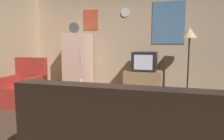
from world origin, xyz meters
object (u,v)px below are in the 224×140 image
object	(u,v)px
crt_tv	(145,61)
book_stack	(172,97)
mug_ceramic_tan	(89,84)
armchair	(26,89)
fridge	(78,63)
mug_ceramic_white	(102,86)
wine_glass	(81,83)
standing_lamp	(189,38)
coffee_table	(91,101)
tv_stand	(143,84)

from	to	relation	value
crt_tv	book_stack	distance (m)	1.02
mug_ceramic_tan	armchair	bearing A→B (deg)	177.97
fridge	crt_tv	size ratio (longest dim) A/B	3.28
crt_tv	armchair	size ratio (longest dim) A/B	0.56
fridge	mug_ceramic_white	world-z (taller)	fridge
fridge	mug_ceramic_tan	bearing A→B (deg)	-58.28
fridge	book_stack	distance (m)	2.46
fridge	book_stack	size ratio (longest dim) A/B	9.53
crt_tv	wine_glass	bearing A→B (deg)	-122.32
crt_tv	wine_glass	distance (m)	1.78
standing_lamp	book_stack	world-z (taller)	standing_lamp
wine_glass	standing_lamp	bearing A→B (deg)	37.35
fridge	book_stack	xyz separation A→B (m)	(2.36, -0.16, -0.70)
coffee_table	mug_ceramic_tan	xyz separation A→B (m)	(-0.09, 0.10, 0.28)
standing_lamp	armchair	bearing A→B (deg)	-157.75
coffee_table	mug_ceramic_tan	bearing A→B (deg)	131.69
mug_ceramic_white	book_stack	bearing A→B (deg)	49.19
crt_tv	mug_ceramic_white	bearing A→B (deg)	-110.27
crt_tv	standing_lamp	distance (m)	1.09
mug_ceramic_tan	armchair	size ratio (longest dim) A/B	0.09
tv_stand	coffee_table	size ratio (longest dim) A/B	1.17
crt_tv	coffee_table	xyz separation A→B (m)	(-0.74, -1.49, -0.60)
armchair	fridge	bearing A→B (deg)	69.77
crt_tv	mug_ceramic_tan	distance (m)	1.65
armchair	tv_stand	bearing A→B (deg)	31.46
fridge	crt_tv	xyz separation A→B (m)	(1.72, -0.05, 0.08)
fridge	wine_glass	distance (m)	1.73
coffee_table	mug_ceramic_tan	world-z (taller)	mug_ceramic_tan
standing_lamp	mug_ceramic_white	size ratio (longest dim) A/B	17.67
crt_tv	standing_lamp	xyz separation A→B (m)	(0.95, -0.04, 0.52)
crt_tv	wine_glass	xyz separation A→B (m)	(-0.94, -1.48, -0.29)
standing_lamp	mug_ceramic_tan	size ratio (longest dim) A/B	17.67
tv_stand	mug_ceramic_tan	bearing A→B (deg)	-119.48
armchair	mug_ceramic_white	bearing A→B (deg)	-4.55
tv_stand	mug_ceramic_white	world-z (taller)	tv_stand
fridge	tv_stand	world-z (taller)	fridge
tv_stand	standing_lamp	world-z (taller)	standing_lamp
mug_ceramic_tan	mug_ceramic_white	bearing A→B (deg)	-16.78
wine_glass	armchair	xyz separation A→B (m)	(-1.29, 0.14, -0.21)
crt_tv	armchair	bearing A→B (deg)	-148.99
coffee_table	mug_ceramic_white	distance (m)	0.34
standing_lamp	tv_stand	bearing A→B (deg)	177.75
standing_lamp	wine_glass	distance (m)	2.51
mug_ceramic_white	book_stack	xyz separation A→B (m)	(1.18, 1.37, -0.46)
fridge	mug_ceramic_white	xyz separation A→B (m)	(1.17, -1.53, -0.24)
wine_glass	mug_ceramic_white	world-z (taller)	wine_glass
tv_stand	wine_glass	size ratio (longest dim) A/B	5.60
crt_tv	standing_lamp	size ratio (longest dim) A/B	0.34
tv_stand	wine_glass	xyz separation A→B (m)	(-0.90, -1.48, 0.24)
tv_stand	wine_glass	distance (m)	1.75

